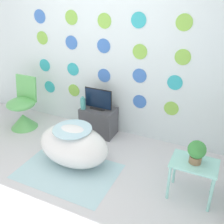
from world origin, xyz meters
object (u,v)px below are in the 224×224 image
at_px(bathtub, 74,145).
at_px(vase, 83,103).
at_px(chair, 23,112).
at_px(potted_plant_left, 197,151).
at_px(tv, 98,100).

relative_size(bathtub, vase, 4.91).
bearing_deg(chair, bathtub, -20.29).
xyz_separation_m(chair, potted_plant_left, (2.75, -0.43, 0.33)).
distance_m(bathtub, tv, 0.86).
height_order(bathtub, potted_plant_left, potted_plant_left).
relative_size(chair, potted_plant_left, 3.24).
bearing_deg(chair, potted_plant_left, -8.94).
distance_m(chair, vase, 1.06).
xyz_separation_m(bathtub, tv, (-0.06, 0.81, 0.30)).
relative_size(bathtub, chair, 1.14).
distance_m(bathtub, vase, 0.79).
bearing_deg(tv, bathtub, -85.72).
height_order(bathtub, vase, vase).
xyz_separation_m(bathtub, potted_plant_left, (1.49, 0.04, 0.33)).
height_order(chair, tv, chair).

